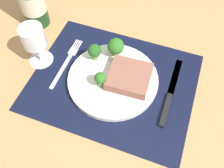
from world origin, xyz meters
TOP-DOWN VIEW (x-y plane):
  - ground_plane at (0.00, 0.00)cm, footprint 140.00×110.00cm
  - placemat at (0.00, 0.00)cm, footprint 45.13×35.99cm
  - plate at (0.00, 0.00)cm, footprint 25.11×25.11cm
  - steak at (4.30, 1.02)cm, footprint 11.80×11.38cm
  - broccoli_back_left at (-2.33, -3.33)cm, footprint 3.21×3.21cm
  - broccoli_near_steak at (-2.16, 8.15)cm, footprint 4.76×4.76cm
  - broccoli_front_edge at (-7.30, 4.82)cm, footprint 3.83×3.83cm
  - fork at (-15.13, 1.42)cm, footprint 2.40×19.20cm
  - knife at (16.09, 0.53)cm, footprint 1.80×23.00cm
  - wine_glass at (-22.85, 0.43)cm, footprint 7.17×7.17cm

SIDE VIEW (x-z plane):
  - ground_plane at x=0.00cm, z-range -3.00..0.00cm
  - placemat at x=0.00cm, z-range 0.00..0.30cm
  - fork at x=-15.13cm, z-range 0.30..0.80cm
  - knife at x=16.09cm, z-range 0.20..1.00cm
  - plate at x=0.00cm, z-range 0.30..1.90cm
  - steak at x=4.30cm, z-range 1.90..4.61cm
  - broccoli_back_left at x=-2.33cm, z-range 2.41..7.33cm
  - broccoli_front_edge at x=-7.30cm, z-range 2.36..7.57cm
  - broccoli_near_steak at x=-2.16cm, z-range 2.43..8.42cm
  - wine_glass at x=-22.85cm, z-range 2.38..15.25cm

